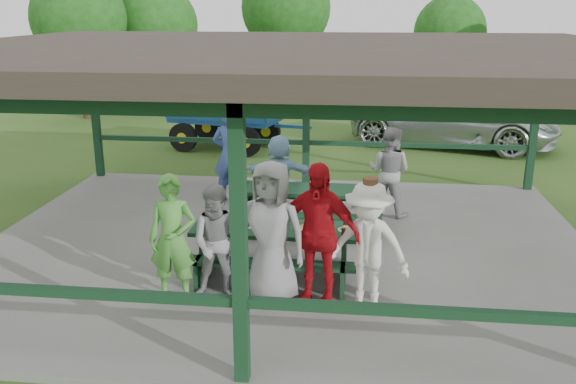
# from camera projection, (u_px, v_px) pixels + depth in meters

# --- Properties ---
(ground) EXTENTS (90.00, 90.00, 0.00)m
(ground) POSITION_uv_depth(u_px,v_px,m) (286.00, 250.00, 10.10)
(ground) COLOR #2C4D18
(ground) RESTS_ON ground
(concrete_slab) EXTENTS (10.00, 8.00, 0.10)m
(concrete_slab) POSITION_uv_depth(u_px,v_px,m) (286.00, 248.00, 10.08)
(concrete_slab) COLOR slate
(concrete_slab) RESTS_ON ground
(pavilion_structure) EXTENTS (10.60, 8.60, 3.24)m
(pavilion_structure) POSITION_uv_depth(u_px,v_px,m) (285.00, 55.00, 9.17)
(pavilion_structure) COLOR black
(pavilion_structure) RESTS_ON concrete_slab
(picnic_table_near) EXTENTS (2.36, 1.39, 0.75)m
(picnic_table_near) POSITION_uv_depth(u_px,v_px,m) (275.00, 246.00, 8.79)
(picnic_table_near) COLOR black
(picnic_table_near) RESTS_ON concrete_slab
(picnic_table_far) EXTENTS (2.56, 1.39, 0.75)m
(picnic_table_far) POSITION_uv_depth(u_px,v_px,m) (307.00, 203.00, 10.66)
(picnic_table_far) COLOR black
(picnic_table_far) RESTS_ON concrete_slab
(table_setting) EXTENTS (2.20, 0.45, 0.10)m
(table_setting) POSITION_uv_depth(u_px,v_px,m) (274.00, 224.00, 8.74)
(table_setting) COLOR white
(table_setting) RESTS_ON picnic_table_near
(contestant_green) EXTENTS (0.65, 0.44, 1.73)m
(contestant_green) POSITION_uv_depth(u_px,v_px,m) (173.00, 239.00, 7.94)
(contestant_green) COLOR #4E9F3C
(contestant_green) RESTS_ON concrete_slab
(contestant_grey_left) EXTENTS (0.83, 0.68, 1.58)m
(contestant_grey_left) POSITION_uv_depth(u_px,v_px,m) (219.00, 243.00, 8.01)
(contestant_grey_left) COLOR gray
(contestant_grey_left) RESTS_ON concrete_slab
(contestant_grey_mid) EXTENTS (1.05, 0.80, 1.92)m
(contestant_grey_mid) POSITION_uv_depth(u_px,v_px,m) (271.00, 233.00, 7.89)
(contestant_grey_mid) COLOR gray
(contestant_grey_mid) RESTS_ON concrete_slab
(contestant_red) EXTENTS (1.19, 0.68, 1.92)m
(contestant_red) POSITION_uv_depth(u_px,v_px,m) (317.00, 234.00, 7.86)
(contestant_red) COLOR red
(contestant_red) RESTS_ON concrete_slab
(contestant_white_fedora) EXTENTS (1.24, 0.93, 1.76)m
(contestant_white_fedora) POSITION_uv_depth(u_px,v_px,m) (368.00, 247.00, 7.72)
(contestant_white_fedora) COLOR white
(contestant_white_fedora) RESTS_ON concrete_slab
(spectator_lblue) EXTENTS (1.41, 0.46, 1.52)m
(spectator_lblue) POSITION_uv_depth(u_px,v_px,m) (279.00, 174.00, 11.42)
(spectator_lblue) COLOR #8AB6D6
(spectator_lblue) RESTS_ON concrete_slab
(spectator_blue) EXTENTS (0.73, 0.50, 1.91)m
(spectator_blue) POSITION_uv_depth(u_px,v_px,m) (230.00, 155.00, 12.03)
(spectator_blue) COLOR #3A5298
(spectator_blue) RESTS_ON concrete_slab
(spectator_grey) EXTENTS (1.00, 0.90, 1.68)m
(spectator_grey) POSITION_uv_depth(u_px,v_px,m) (389.00, 171.00, 11.31)
(spectator_grey) COLOR gray
(spectator_grey) RESTS_ON concrete_slab
(pickup_truck) EXTENTS (6.32, 4.13, 1.62)m
(pickup_truck) POSITION_uv_depth(u_px,v_px,m) (454.00, 117.00, 17.57)
(pickup_truck) COLOR silver
(pickup_truck) RESTS_ON ground
(farm_trailer) EXTENTS (4.09, 2.27, 1.41)m
(farm_trailer) POSITION_uv_depth(u_px,v_px,m) (226.00, 124.00, 17.18)
(farm_trailer) COLOR navy
(farm_trailer) RESTS_ON ground
(tree_far_left) EXTENTS (3.02, 3.02, 4.72)m
(tree_far_left) POSITION_uv_depth(u_px,v_px,m) (157.00, 25.00, 22.72)
(tree_far_left) COLOR #372016
(tree_far_left) RESTS_ON ground
(tree_left) EXTENTS (3.59, 3.59, 5.61)m
(tree_left) POSITION_uv_depth(u_px,v_px,m) (286.00, 8.00, 24.50)
(tree_left) COLOR #372016
(tree_left) RESTS_ON ground
(tree_mid) EXTENTS (2.76, 2.76, 4.31)m
(tree_mid) POSITION_uv_depth(u_px,v_px,m) (450.00, 32.00, 23.48)
(tree_mid) COLOR #372016
(tree_mid) RESTS_ON ground
(tree_edge_left) EXTENTS (3.26, 3.26, 5.10)m
(tree_edge_left) POSITION_uv_depth(u_px,v_px,m) (79.00, 19.00, 21.02)
(tree_edge_left) COLOR #372016
(tree_edge_left) RESTS_ON ground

